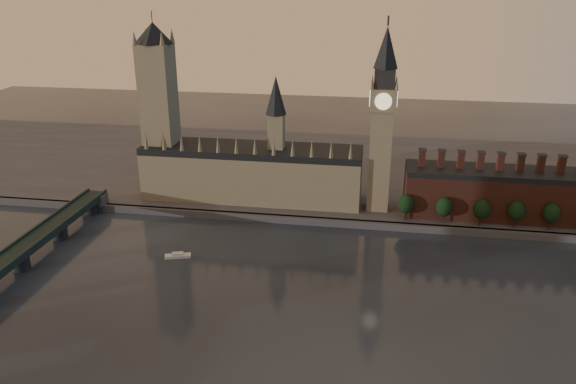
% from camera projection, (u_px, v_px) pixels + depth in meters
% --- Properties ---
extents(ground, '(900.00, 900.00, 0.00)m').
position_uv_depth(ground, '(347.00, 319.00, 227.22)').
color(ground, black).
rests_on(ground, ground).
extents(north_bank, '(900.00, 182.00, 4.00)m').
position_uv_depth(north_bank, '(363.00, 173.00, 390.48)').
color(north_bank, '#4D4C52').
rests_on(north_bank, ground).
extents(palace_of_westminster, '(130.00, 30.30, 74.00)m').
position_uv_depth(palace_of_westminster, '(253.00, 170.00, 334.92)').
color(palace_of_westminster, '#766B54').
rests_on(palace_of_westminster, north_bank).
extents(victoria_tower, '(24.00, 24.00, 108.00)m').
position_uv_depth(victoria_tower, '(159.00, 105.00, 329.84)').
color(victoria_tower, '#766B54').
rests_on(victoria_tower, north_bank).
extents(big_ben, '(15.00, 15.00, 107.00)m').
position_uv_depth(big_ben, '(382.00, 119.00, 306.60)').
color(big_ben, '#766B54').
rests_on(big_ben, north_bank).
extents(chimney_block, '(110.00, 25.00, 37.00)m').
position_uv_depth(chimney_block, '(506.00, 193.00, 310.16)').
color(chimney_block, '#5B2C22').
rests_on(chimney_block, north_bank).
extents(embankment_tree_0, '(8.60, 8.60, 14.88)m').
position_uv_depth(embankment_tree_0, '(406.00, 204.00, 306.46)').
color(embankment_tree_0, black).
rests_on(embankment_tree_0, north_bank).
extents(embankment_tree_1, '(8.60, 8.60, 14.88)m').
position_uv_depth(embankment_tree_1, '(444.00, 207.00, 302.61)').
color(embankment_tree_1, black).
rests_on(embankment_tree_1, north_bank).
extents(embankment_tree_2, '(8.60, 8.60, 14.88)m').
position_uv_depth(embankment_tree_2, '(481.00, 209.00, 299.71)').
color(embankment_tree_2, black).
rests_on(embankment_tree_2, north_bank).
extents(embankment_tree_3, '(8.60, 8.60, 14.88)m').
position_uv_depth(embankment_tree_3, '(516.00, 211.00, 297.42)').
color(embankment_tree_3, black).
rests_on(embankment_tree_3, north_bank).
extents(embankment_tree_4, '(8.60, 8.60, 14.88)m').
position_uv_depth(embankment_tree_4, '(551.00, 213.00, 294.54)').
color(embankment_tree_4, black).
rests_on(embankment_tree_4, north_bank).
extents(river_boat, '(13.17, 7.18, 2.53)m').
position_uv_depth(river_boat, '(178.00, 256.00, 276.77)').
color(river_boat, silver).
rests_on(river_boat, ground).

